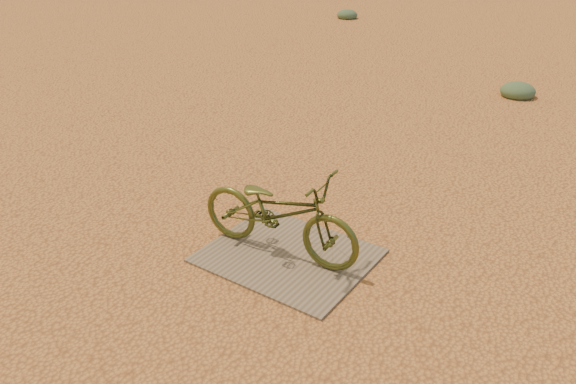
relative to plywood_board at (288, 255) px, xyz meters
The scene contains 5 objects.
ground 0.43m from the plywood_board, 13.58° to the left, with size 120.00×120.00×0.00m, color #BA793B.
plywood_board is the anchor object (origin of this frame).
bicycle 0.43m from the plywood_board, behind, with size 0.54×1.55×0.81m, color #434B1B.
kale_a 6.16m from the plywood_board, 86.23° to the left, with size 0.56×0.56×0.31m, color #496545.
kale_c 12.47m from the plywood_board, 116.74° to the left, with size 0.58×0.58×0.32m, color #496545.
Camera 1 is at (1.98, -3.58, 2.78)m, focal length 35.00 mm.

